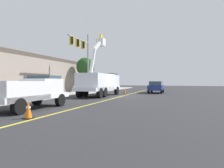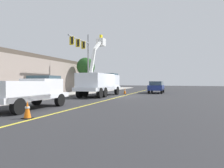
% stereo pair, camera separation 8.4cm
% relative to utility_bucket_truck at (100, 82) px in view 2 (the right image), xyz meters
% --- Properties ---
extents(ground, '(120.00, 120.00, 0.00)m').
position_rel_utility_bucket_truck_xyz_m(ground, '(0.15, -2.46, -1.62)').
color(ground, '#2D2D30').
extents(sidewalk_far_side, '(60.11, 7.06, 0.12)m').
position_rel_utility_bucket_truck_xyz_m(sidewalk_far_side, '(-0.26, 4.65, -1.56)').
color(sidewalk_far_side, '#B2ADA3').
rests_on(sidewalk_far_side, ground).
extents(lane_centre_stripe, '(49.93, 3.05, 0.01)m').
position_rel_utility_bucket_truck_xyz_m(lane_centre_stripe, '(0.15, -2.46, -1.62)').
color(lane_centre_stripe, yellow).
rests_on(lane_centre_stripe, ground).
extents(utility_bucket_truck, '(8.33, 2.97, 7.37)m').
position_rel_utility_bucket_truck_xyz_m(utility_bucket_truck, '(0.00, 0.00, 0.00)').
color(utility_bucket_truck, white).
rests_on(utility_bucket_truck, ground).
extents(service_pickup_truck, '(5.71, 2.45, 2.06)m').
position_rel_utility_bucket_truck_xyz_m(service_pickup_truck, '(-11.59, -0.68, -0.50)').
color(service_pickup_truck, white).
rests_on(service_pickup_truck, ground).
extents(passing_minivan, '(4.90, 2.17, 1.69)m').
position_rel_utility_bucket_truck_xyz_m(passing_minivan, '(8.31, -5.02, -0.65)').
color(passing_minivan, navy).
rests_on(passing_minivan, ground).
extents(traffic_cone_leading, '(0.40, 0.40, 0.82)m').
position_rel_utility_bucket_truck_xyz_m(traffic_cone_leading, '(-13.97, -2.97, -1.22)').
color(traffic_cone_leading, black).
rests_on(traffic_cone_leading, ground).
extents(traffic_cone_mid_front, '(0.40, 0.40, 0.82)m').
position_rel_utility_bucket_truck_xyz_m(traffic_cone_mid_front, '(4.46, -1.49, -1.22)').
color(traffic_cone_mid_front, black).
rests_on(traffic_cone_mid_front, ground).
extents(traffic_signal_mast, '(5.46, 0.74, 8.31)m').
position_rel_utility_bucket_truck_xyz_m(traffic_signal_mast, '(2.62, 3.80, 3.96)').
color(traffic_signal_mast, gray).
rests_on(traffic_signal_mast, ground).
extents(commercial_building_backdrop, '(22.03, 10.44, 5.09)m').
position_rel_utility_bucket_truck_xyz_m(commercial_building_backdrop, '(0.50, 12.77, 0.93)').
color(commercial_building_backdrop, gray).
rests_on(commercial_building_backdrop, ground).
extents(street_tree_right, '(2.98, 2.98, 5.61)m').
position_rel_utility_bucket_truck_xyz_m(street_tree_right, '(8.18, 6.54, 2.47)').
color(street_tree_right, brown).
rests_on(street_tree_right, ground).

